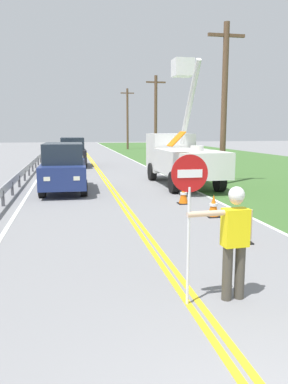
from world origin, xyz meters
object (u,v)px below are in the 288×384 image
at_px(oncoming_suv_second, 73,152).
at_px(utility_pole_near, 224,102).
at_px(traffic_cone_lead, 243,229).
at_px(traffic_cone_mid, 213,206).
at_px(utility_bucket_truck, 180,155).
at_px(stop_sign_paddle, 189,196).
at_px(traffic_cone_tail, 184,195).
at_px(utility_pole_mid, 156,116).
at_px(flagger_worker, 234,236).
at_px(oncoming_suv_nearest, 64,167).
at_px(utility_pole_far, 127,118).

bearing_deg(oncoming_suv_second, utility_pole_near, -56.63).
xyz_separation_m(traffic_cone_lead, traffic_cone_mid, (0.32, 2.76, 0.00)).
xyz_separation_m(utility_bucket_truck, traffic_cone_lead, (-1.32, -9.85, -1.09)).
bearing_deg(oncoming_suv_second, stop_sign_paddle, -86.26).
bearing_deg(traffic_cone_tail, utility_pole_mid, 79.97).
xyz_separation_m(flagger_worker, traffic_cone_tail, (1.54, 7.79, -0.71)).
relative_size(utility_bucket_truck, traffic_cone_mid, 9.75).
bearing_deg(oncoming_suv_nearest, utility_bucket_truck, 11.74).
distance_m(flagger_worker, utility_pole_far, 46.82).
relative_size(stop_sign_paddle, traffic_cone_tail, 3.33).
distance_m(utility_pole_near, utility_pole_far, 34.14).
bearing_deg(utility_pole_far, traffic_cone_mid, -94.84).
relative_size(oncoming_suv_nearest, utility_pole_far, 0.58).
xyz_separation_m(stop_sign_paddle, utility_pole_mid, (6.16, 29.63, 2.22)).
bearing_deg(traffic_cone_lead, traffic_cone_tail, 89.83).
bearing_deg(stop_sign_paddle, utility_pole_far, 82.56).
height_order(utility_bucket_truck, utility_pole_mid, utility_pole_mid).
distance_m(stop_sign_paddle, traffic_cone_tail, 8.29).
xyz_separation_m(flagger_worker, traffic_cone_lead, (1.52, 2.83, -0.71)).
bearing_deg(flagger_worker, oncoming_suv_nearest, 103.46).
distance_m(oncoming_suv_nearest, oncoming_suv_second, 11.60).
distance_m(stop_sign_paddle, traffic_cone_lead, 3.93).
bearing_deg(traffic_cone_lead, utility_pole_near, 70.57).
relative_size(oncoming_suv_nearest, utility_pole_mid, 0.62).
bearing_deg(traffic_cone_mid, flagger_worker, -108.23).
distance_m(oncoming_suv_second, utility_pole_near, 13.30).
bearing_deg(oncoming_suv_nearest, utility_pole_mid, 65.70).
xyz_separation_m(flagger_worker, traffic_cone_mid, (1.84, 5.59, -0.71)).
distance_m(oncoming_suv_second, traffic_cone_lead, 20.65).
bearing_deg(traffic_cone_tail, traffic_cone_mid, -82.21).
height_order(utility_bucket_truck, traffic_cone_tail, utility_bucket_truck).
height_order(oncoming_suv_nearest, traffic_cone_mid, oncoming_suv_nearest).
relative_size(utility_pole_mid, utility_pole_far, 0.93).
bearing_deg(utility_pole_mid, traffic_cone_mid, -98.43).
distance_m(oncoming_suv_nearest, utility_pole_far, 35.95).
distance_m(flagger_worker, traffic_cone_tail, 7.97).
bearing_deg(utility_pole_mid, oncoming_suv_nearest, -114.30).
height_order(utility_pole_near, traffic_cone_mid, utility_pole_near).
distance_m(utility_pole_far, traffic_cone_tail, 39.00).
relative_size(flagger_worker, utility_pole_far, 0.23).
relative_size(oncoming_suv_nearest, traffic_cone_lead, 6.64).
distance_m(stop_sign_paddle, traffic_cone_mid, 6.37).
height_order(oncoming_suv_nearest, oncoming_suv_second, same).
bearing_deg(utility_bucket_truck, utility_pole_near, -11.63).
relative_size(utility_bucket_truck, utility_pole_near, 0.90).
xyz_separation_m(flagger_worker, utility_pole_near, (4.86, 12.27, 2.94)).
bearing_deg(utility_pole_far, utility_pole_mid, -89.67).
xyz_separation_m(stop_sign_paddle, oncoming_suv_nearest, (-1.99, 11.57, -0.65)).
xyz_separation_m(stop_sign_paddle, traffic_cone_lead, (2.29, 2.88, -1.37)).
bearing_deg(traffic_cone_mid, traffic_cone_tail, 97.79).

